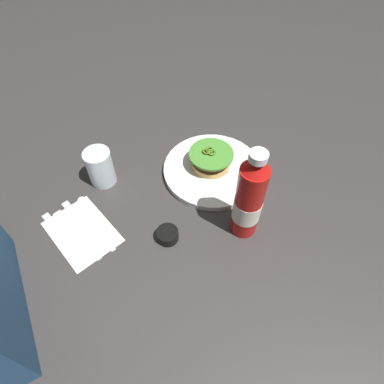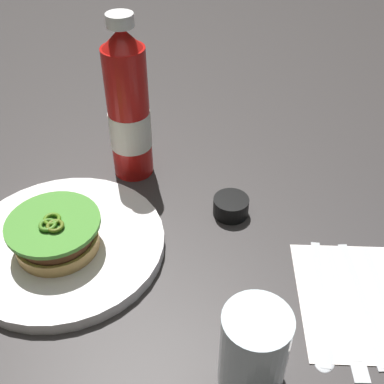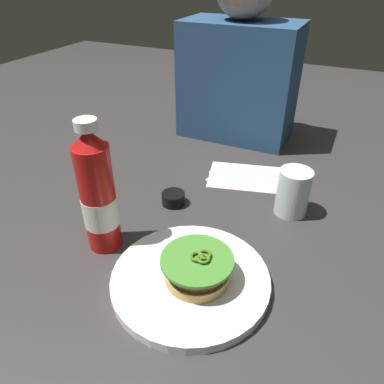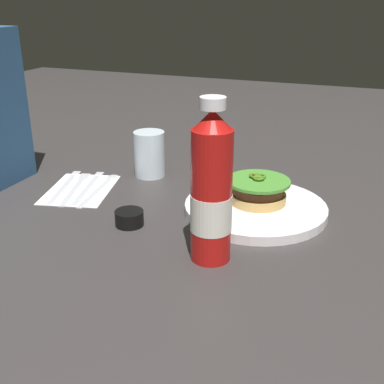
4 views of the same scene
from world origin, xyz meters
TOP-DOWN VIEW (x-y plane):
  - ground_plane at (0.00, 0.00)m, footprint 3.00×3.00m
  - dinner_plate at (0.04, -0.12)m, footprint 0.27×0.27m
  - burger_sandwich at (0.05, -0.12)m, footprint 0.12×0.12m
  - ketchup_bottle at (-0.16, -0.10)m, footprint 0.07×0.07m
  - water_glass at (0.15, 0.16)m, footprint 0.07×0.07m
  - condiment_cup at (-0.10, 0.08)m, footprint 0.05×0.05m
  - napkin at (0.01, 0.26)m, footprint 0.21×0.17m
  - spoon_utensil at (0.05, 0.23)m, footprint 0.20×0.05m
  - steak_knife at (0.04, 0.25)m, footprint 0.19×0.07m
  - fork_utensil at (0.03, 0.28)m, footprint 0.19×0.08m
  - butter_knife at (0.03, 0.31)m, footprint 0.19×0.07m

SIDE VIEW (x-z plane):
  - ground_plane at x=0.00m, z-range 0.00..0.00m
  - napkin at x=0.01m, z-range 0.00..0.00m
  - steak_knife at x=0.04m, z-range 0.00..0.01m
  - spoon_utensil at x=0.05m, z-range 0.00..0.01m
  - fork_utensil at x=0.03m, z-range 0.00..0.01m
  - butter_knife at x=0.03m, z-range 0.00..0.01m
  - dinner_plate at x=0.04m, z-range 0.00..0.02m
  - condiment_cup at x=-0.10m, z-range 0.00..0.03m
  - burger_sandwich at x=0.05m, z-range 0.02..0.07m
  - water_glass at x=0.15m, z-range 0.00..0.10m
  - ketchup_bottle at x=-0.16m, z-range -0.02..0.24m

